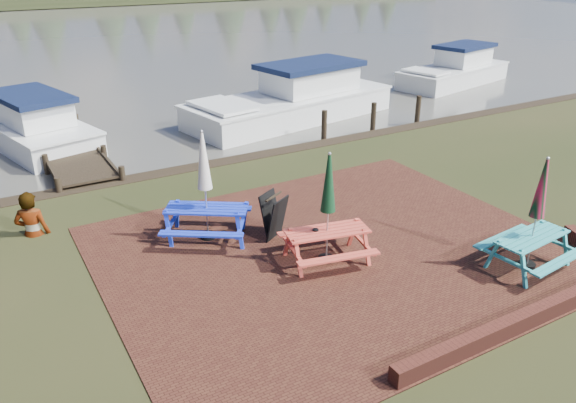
% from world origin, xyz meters
% --- Properties ---
extents(ground, '(120.00, 120.00, 0.00)m').
position_xyz_m(ground, '(0.00, 0.00, 0.00)').
color(ground, black).
rests_on(ground, ground).
extents(paving, '(9.00, 7.50, 0.02)m').
position_xyz_m(paving, '(0.00, 1.00, 0.01)').
color(paving, '#3A1912').
rests_on(paving, ground).
extents(brick_wall, '(6.21, 1.79, 0.30)m').
position_xyz_m(brick_wall, '(2.15, -2.42, 0.15)').
color(brick_wall, '#4C1E16').
rests_on(brick_wall, ground).
extents(water, '(120.00, 60.00, 0.02)m').
position_xyz_m(water, '(0.00, 37.00, 0.00)').
color(water, '#4D4A42').
rests_on(water, ground).
extents(picnic_table_teal, '(1.73, 1.57, 2.22)m').
position_xyz_m(picnic_table_teal, '(2.84, -1.35, 0.78)').
color(picnic_table_teal, teal).
rests_on(picnic_table_teal, ground).
extents(picnic_table_red, '(1.86, 1.73, 2.22)m').
position_xyz_m(picnic_table_red, '(-0.37, 0.77, 0.78)').
color(picnic_table_red, '#D34736').
rests_on(picnic_table_red, ground).
extents(picnic_table_blue, '(2.24, 2.19, 2.34)m').
position_xyz_m(picnic_table_blue, '(-2.00, 2.82, 0.82)').
color(picnic_table_blue, '#1B34D0').
rests_on(picnic_table_blue, ground).
extents(chalkboard, '(0.61, 0.80, 0.93)m').
position_xyz_m(chalkboard, '(-0.75, 2.21, 0.48)').
color(chalkboard, black).
rests_on(chalkboard, ground).
extents(jetty, '(1.76, 9.08, 1.00)m').
position_xyz_m(jetty, '(-3.50, 11.28, 0.11)').
color(jetty, black).
rests_on(jetty, ground).
extents(boat_jetty, '(3.85, 6.96, 1.91)m').
position_xyz_m(boat_jetty, '(-4.33, 12.31, 0.37)').
color(boat_jetty, silver).
rests_on(boat_jetty, ground).
extents(boat_near, '(8.47, 4.19, 2.19)m').
position_xyz_m(boat_near, '(4.66, 10.52, 0.45)').
color(boat_near, silver).
rests_on(boat_near, ground).
extents(boat_far, '(6.62, 3.57, 1.96)m').
position_xyz_m(boat_far, '(14.30, 11.93, 0.39)').
color(boat_far, silver).
rests_on(boat_far, ground).
extents(person, '(0.84, 0.72, 1.96)m').
position_xyz_m(person, '(-5.19, 4.84, 0.98)').
color(person, gray).
rests_on(person, ground).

